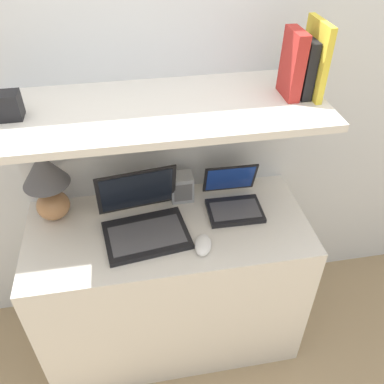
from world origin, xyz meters
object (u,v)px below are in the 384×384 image
at_px(shelf_gadget, 6,106).
at_px(book_red, 292,64).
at_px(router_box, 182,187).
at_px(book_yellow, 315,59).
at_px(laptop_small, 233,200).
at_px(computer_mouse, 203,245).
at_px(table_lamp, 46,181).
at_px(laptop_large, 143,220).
at_px(book_black, 305,68).

bearing_deg(shelf_gadget, book_red, 0.00).
distance_m(router_box, book_yellow, 0.75).
xyz_separation_m(laptop_small, computer_mouse, (-0.18, -0.22, -0.02)).
relative_size(table_lamp, book_yellow, 1.22).
bearing_deg(book_yellow, router_box, 166.68).
height_order(laptop_large, book_yellow, book_yellow).
bearing_deg(router_box, book_red, -16.02).
bearing_deg(shelf_gadget, router_box, 10.56).
xyz_separation_m(book_yellow, shelf_gadget, (-1.04, 0.00, -0.09)).
height_order(table_lamp, book_red, book_red).
distance_m(laptop_large, computer_mouse, 0.26).
relative_size(table_lamp, book_red, 1.36).
xyz_separation_m(laptop_small, book_red, (0.17, -0.01, 0.59)).
height_order(laptop_large, router_box, laptop_large).
bearing_deg(book_yellow, laptop_large, -174.35).
bearing_deg(book_black, laptop_small, 177.56).
relative_size(router_box, book_black, 0.62).
bearing_deg(computer_mouse, router_box, 96.01).
bearing_deg(computer_mouse, laptop_small, 51.38).
bearing_deg(book_black, book_red, 180.00).
bearing_deg(laptop_small, shelf_gadget, -179.33).
bearing_deg(computer_mouse, book_red, 31.44).
distance_m(router_box, book_black, 0.71).
bearing_deg(table_lamp, laptop_small, -5.60).
height_order(laptop_small, shelf_gadget, shelf_gadget).
relative_size(book_red, shelf_gadget, 2.55).
distance_m(table_lamp, laptop_large, 0.42).
distance_m(table_lamp, book_yellow, 1.11).
bearing_deg(router_box, table_lamp, -177.35).
bearing_deg(book_red, laptop_small, 176.88).
bearing_deg(router_box, laptop_small, -25.40).
bearing_deg(laptop_large, table_lamp, 157.99).
distance_m(table_lamp, computer_mouse, 0.67).
distance_m(table_lamp, laptop_small, 0.77).
distance_m(table_lamp, book_black, 1.07).
distance_m(laptop_small, shelf_gadget, 0.95).
distance_m(table_lamp, book_red, 1.03).
bearing_deg(book_red, shelf_gadget, 180.00).
height_order(table_lamp, laptop_small, table_lamp).
xyz_separation_m(router_box, book_red, (0.38, -0.11, 0.57)).
distance_m(book_yellow, book_black, 0.04).
xyz_separation_m(laptop_large, book_yellow, (0.64, 0.06, 0.60)).
bearing_deg(book_yellow, computer_mouse, -153.63).
distance_m(laptop_small, book_yellow, 0.65).
relative_size(book_yellow, shelf_gadget, 2.84).
height_order(router_box, book_yellow, book_yellow).
bearing_deg(book_yellow, laptop_small, 177.89).
relative_size(computer_mouse, book_black, 0.62).
height_order(router_box, shelf_gadget, shelf_gadget).
height_order(computer_mouse, router_box, router_box).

